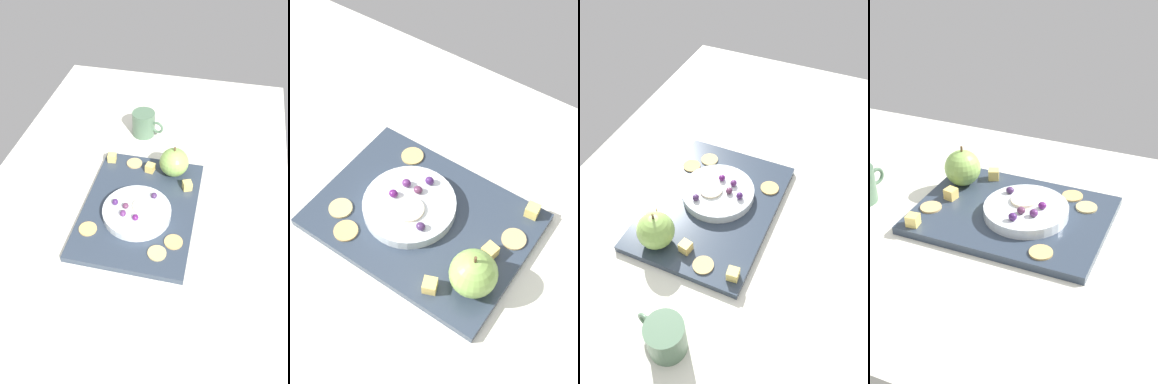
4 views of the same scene
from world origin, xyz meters
TOP-DOWN VIEW (x-y plane):
  - table at (0.00, 0.00)cm, footprint 144.06×81.34cm
  - platter at (-0.65, 2.86)cm, footprint 38.68×28.19cm
  - serving_dish at (2.37, 2.80)cm, footprint 17.03×17.03cm
  - apple_whole at (-15.04, 9.08)cm, footprint 7.94×7.94cm
  - apple_stem at (-15.04, 9.08)cm, footprint 0.50×0.50cm
  - cheese_cube_0 at (-9.76, 13.65)cm, footprint 2.99×2.99cm
  - cheese_cube_1 at (-14.53, 2.59)cm, footprint 2.69×2.69cm
  - cheese_cube_2 at (-16.52, -8.97)cm, footprint 2.51×2.51cm
  - cracker_0 at (9.43, -7.68)cm, footprint 4.37×4.37cm
  - cracker_1 at (-16.51, -2.39)cm, footprint 4.37×4.37cm
  - cracker_2 at (12.83, 9.98)cm, footprint 4.37×4.37cm
  - cracker_3 at (8.85, 13.12)cm, footprint 4.37×4.37cm
  - grape_0 at (5.60, 3.22)cm, footprint 1.70×1.53cm
  - grape_1 at (2.42, 0.36)cm, footprint 1.70×1.53cm
  - grape_2 at (-2.55, 6.12)cm, footprint 1.70×1.53cm
  - grape_3 at (1.85, -2.82)cm, footprint 1.70×1.53cm
  - grape_4 at (5.04, 0.48)cm, footprint 1.70×1.53cm
  - apple_slice_0 at (1.36, 4.17)cm, footprint 5.35×5.35cm

SIDE VIEW (x-z plane):
  - table at x=0.00cm, z-range 0.00..4.14cm
  - platter at x=-0.65cm, z-range 4.14..5.79cm
  - cracker_0 at x=9.43cm, z-range 5.79..6.19cm
  - cracker_1 at x=-16.51cm, z-range 5.79..6.19cm
  - cracker_2 at x=12.83cm, z-range 5.79..6.19cm
  - cracker_3 at x=8.85cm, z-range 5.79..6.19cm
  - serving_dish at x=2.37cm, z-range 5.79..7.93cm
  - cheese_cube_0 at x=-9.76cm, z-range 5.79..8.08cm
  - cheese_cube_1 at x=-14.53cm, z-range 5.79..8.08cm
  - cheese_cube_2 at x=-16.52cm, z-range 5.79..8.08cm
  - apple_slice_0 at x=1.36cm, z-range 7.93..8.53cm
  - grape_1 at x=2.42cm, z-range 7.93..9.29cm
  - grape_0 at x=5.60cm, z-range 7.93..9.33cm
  - grape_2 at x=-2.55cm, z-range 7.93..9.33cm
  - grape_4 at x=5.04cm, z-range 7.93..9.45cm
  - grape_3 at x=1.85cm, z-range 7.93..9.52cm
  - apple_whole at x=-15.04cm, z-range 5.79..13.73cm
  - apple_stem at x=-15.04cm, z-range 13.73..14.93cm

